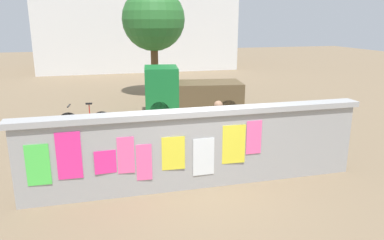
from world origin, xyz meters
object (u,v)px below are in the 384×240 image
at_px(bicycle_near, 265,122).
at_px(tree_roadside, 153,20).
at_px(auto_rickshaw_truck, 188,92).
at_px(bicycle_far, 85,121).
at_px(person_walking, 218,126).
at_px(motorcycle, 157,133).

xyz_separation_m(bicycle_near, tree_roadside, (-2.40, 6.99, 3.14)).
relative_size(bicycle_near, tree_roadside, 0.34).
bearing_deg(auto_rickshaw_truck, tree_roadside, 98.36).
distance_m(auto_rickshaw_truck, bicycle_far, 3.99).
distance_m(auto_rickshaw_truck, bicycle_near, 3.49).
relative_size(auto_rickshaw_truck, bicycle_far, 2.22).
relative_size(auto_rickshaw_truck, person_walking, 2.33).
relative_size(auto_rickshaw_truck, tree_roadside, 0.76).
bearing_deg(bicycle_near, bicycle_far, 163.54).
bearing_deg(bicycle_near, auto_rickshaw_truck, 121.65).
height_order(bicycle_far, person_walking, person_walking).
bearing_deg(person_walking, tree_roadside, 90.78).
xyz_separation_m(bicycle_near, person_walking, (-2.28, -2.04, 0.62)).
bearing_deg(auto_rickshaw_truck, bicycle_near, -58.35).
bearing_deg(bicycle_far, tree_roadside, 59.57).
xyz_separation_m(person_walking, tree_roadside, (-0.12, 9.03, 2.52)).
distance_m(motorcycle, tree_roadside, 8.20).
bearing_deg(tree_roadside, person_walking, -89.22).
relative_size(auto_rickshaw_truck, motorcycle, 1.98).
xyz_separation_m(auto_rickshaw_truck, person_walking, (-0.47, -4.97, 0.09)).
height_order(bicycle_near, tree_roadside, tree_roadside).
height_order(bicycle_near, person_walking, person_walking).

